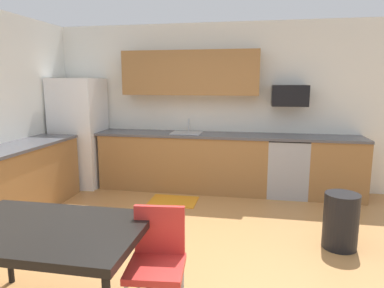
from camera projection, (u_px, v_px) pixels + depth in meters
ground_plane at (174, 259)px, 3.49m from camera, size 12.00×12.00×0.00m
wall_back at (210, 107)px, 5.81m from camera, size 5.80×0.10×2.70m
cabinet_run_back at (183, 162)px, 5.71m from camera, size 2.71×0.60×0.90m
cabinet_run_back_right at (335, 169)px, 5.27m from camera, size 0.84×0.60×0.90m
cabinet_run_left at (20, 182)px, 4.60m from camera, size 0.60×2.00×0.90m
countertop_back at (207, 135)px, 5.55m from camera, size 4.80×0.64×0.04m
countertop_left at (17, 147)px, 4.52m from camera, size 0.64×2.00×0.04m
upper_cabinets_back at (190, 73)px, 5.56m from camera, size 2.20×0.34×0.70m
refrigerator at (79, 133)px, 5.87m from camera, size 0.76×0.70×1.82m
oven_range at (287, 167)px, 5.40m from camera, size 0.60×0.60×0.91m
microwave at (290, 96)px, 5.30m from camera, size 0.54×0.36×0.32m
sink_basin at (187, 137)px, 5.62m from camera, size 0.48×0.40×0.14m
sink_faucet at (189, 126)px, 5.76m from camera, size 0.02×0.02×0.24m
dining_table at (45, 235)px, 2.47m from camera, size 1.40×0.90×0.74m
chair_near_table at (157, 256)px, 2.52m from camera, size 0.44×0.44×0.85m
trash_bin at (341, 221)px, 3.68m from camera, size 0.36×0.36×0.60m
floor_mat at (173, 201)px, 5.16m from camera, size 0.70×0.50×0.01m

